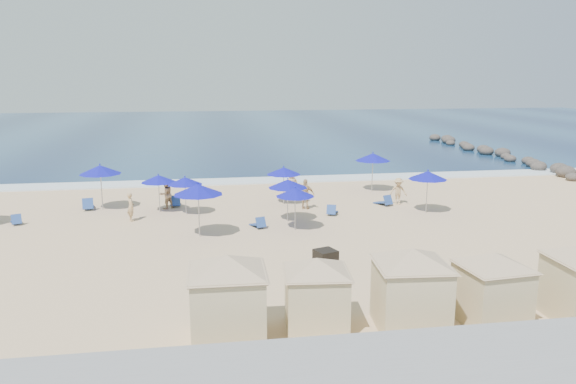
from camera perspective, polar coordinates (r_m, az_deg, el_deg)
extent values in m
plane|color=#DAB68A|center=(26.63, -0.16, -5.10)|extent=(160.00, 160.00, 0.00)
cube|color=#0E264E|center=(80.63, -6.23, 6.34)|extent=(160.00, 80.00, 0.06)
cube|color=white|center=(41.58, -3.45, 1.16)|extent=(160.00, 2.50, 0.08)
cube|color=gray|center=(14.69, 8.07, -17.79)|extent=(160.00, 2.20, 1.10)
ellipsoid|color=#322C2A|center=(46.73, 26.93, 1.37)|extent=(1.00, 1.00, 0.65)
ellipsoid|color=#322C2A|center=(48.19, 26.37, 1.86)|extent=(1.48, 1.48, 0.96)
ellipsoid|color=#322C2A|center=(49.67, 25.84, 2.15)|extent=(1.40, 1.40, 0.91)
ellipsoid|color=#322C2A|center=(50.44, 24.09, 2.41)|extent=(1.32, 1.32, 0.86)
ellipsoid|color=#322C2A|center=(51.94, 23.64, 2.68)|extent=(1.24, 1.24, 0.81)
ellipsoid|color=#322C2A|center=(53.45, 23.22, 2.92)|extent=(1.16, 1.16, 0.75)
ellipsoid|color=#322C2A|center=(54.28, 21.64, 3.15)|extent=(1.08, 1.08, 0.70)
ellipsoid|color=#322C2A|center=(55.81, 21.28, 3.37)|extent=(1.00, 1.00, 0.65)
ellipsoid|color=#322C2A|center=(57.31, 20.96, 3.74)|extent=(1.48, 1.48, 0.96)
ellipsoid|color=#322C2A|center=(58.20, 19.51, 3.94)|extent=(1.40, 1.40, 0.91)
ellipsoid|color=#322C2A|center=(59.74, 19.24, 4.12)|extent=(1.32, 1.32, 0.86)
ellipsoid|color=#322C2A|center=(60.67, 17.88, 4.30)|extent=(1.24, 1.24, 0.81)
ellipsoid|color=#322C2A|center=(62.22, 17.65, 4.47)|extent=(1.16, 1.16, 0.75)
ellipsoid|color=#322C2A|center=(63.77, 17.44, 4.64)|extent=(1.08, 1.08, 0.70)
ellipsoid|color=#322C2A|center=(64.75, 16.19, 4.80)|extent=(1.00, 1.00, 0.65)
ellipsoid|color=#322C2A|center=(66.28, 16.02, 5.08)|extent=(1.48, 1.48, 0.96)
ellipsoid|color=#322C2A|center=(67.84, 15.86, 5.21)|extent=(1.40, 1.40, 0.91)
ellipsoid|color=#322C2A|center=(68.86, 14.70, 5.35)|extent=(1.32, 1.32, 0.86)
cube|color=black|center=(23.05, 3.83, -6.84)|extent=(1.02, 1.02, 0.79)
cube|color=beige|center=(17.04, -6.12, -11.45)|extent=(2.18, 2.18, 2.12)
cube|color=tan|center=(16.65, -6.20, -8.10)|extent=(2.29, 2.29, 0.08)
pyramid|color=tan|center=(16.48, -6.24, -6.36)|extent=(4.65, 4.65, 0.53)
cube|color=beige|center=(17.70, 2.89, -10.96)|extent=(2.02, 2.02, 1.85)
cube|color=tan|center=(17.36, 2.92, -8.15)|extent=(2.12, 2.12, 0.07)
pyramid|color=tan|center=(17.20, 2.94, -6.70)|extent=(4.04, 4.04, 0.46)
cube|color=beige|center=(18.12, 12.34, -10.30)|extent=(2.24, 2.24, 2.07)
cube|color=tan|center=(17.75, 12.49, -7.20)|extent=(2.35, 2.35, 0.08)
pyramid|color=tan|center=(17.59, 12.57, -5.60)|extent=(4.53, 4.53, 0.52)
cube|color=beige|center=(19.19, 19.96, -9.79)|extent=(2.05, 2.05, 1.87)
cube|color=tan|center=(18.88, 20.17, -7.14)|extent=(2.16, 2.16, 0.07)
pyramid|color=tan|center=(18.74, 20.27, -5.79)|extent=(4.08, 4.08, 0.47)
cylinder|color=#A5A8AD|center=(34.46, -18.40, 0.07)|extent=(0.06, 0.06, 2.16)
cone|color=#0F10A6|center=(34.24, -18.54, 2.17)|extent=(2.39, 2.39, 0.51)
sphere|color=#0F10A6|center=(34.19, -18.58, 2.69)|extent=(0.09, 0.09, 0.09)
cylinder|color=#A5A8AD|center=(27.56, -9.03, -2.34)|extent=(0.06, 0.06, 2.16)
cone|color=#0F10A6|center=(27.27, -9.12, 0.27)|extent=(2.39, 2.39, 0.51)
sphere|color=#0F10A6|center=(27.21, -9.14, 0.91)|extent=(0.09, 0.09, 0.09)
cylinder|color=#A5A8AD|center=(32.93, -12.95, -0.48)|extent=(0.05, 0.05, 1.79)
cone|color=#0F10A6|center=(32.72, -13.03, 1.33)|extent=(1.97, 1.97, 0.42)
sphere|color=#0F10A6|center=(32.68, -13.05, 1.77)|extent=(0.08, 0.08, 0.08)
cylinder|color=#A5A8AD|center=(32.06, -10.35, -0.72)|extent=(0.05, 0.05, 1.77)
cone|color=#0F10A6|center=(31.85, -10.42, 1.12)|extent=(1.96, 1.96, 0.42)
sphere|color=#0F10A6|center=(31.81, -10.44, 1.57)|extent=(0.07, 0.07, 0.07)
cylinder|color=#A5A8AD|center=(28.45, 0.72, -2.12)|extent=(0.05, 0.05, 1.79)
cone|color=#0F10A6|center=(28.21, 0.73, -0.03)|extent=(1.98, 1.98, 0.42)
sphere|color=#0F10A6|center=(28.16, 0.73, 0.49)|extent=(0.08, 0.08, 0.08)
cylinder|color=#A5A8AD|center=(34.07, -0.44, 0.32)|extent=(0.05, 0.05, 1.88)
cone|color=#0F10A6|center=(33.87, -0.44, 2.16)|extent=(2.07, 2.07, 0.44)
sphere|color=#0F10A6|center=(33.82, -0.44, 2.61)|extent=(0.08, 0.08, 0.08)
cylinder|color=#A5A8AD|center=(30.08, -0.03, -1.24)|extent=(0.05, 0.05, 1.89)
cone|color=#0F10A6|center=(29.84, -0.03, 0.86)|extent=(2.09, 2.09, 0.45)
sphere|color=#0F10A6|center=(29.79, -0.03, 1.38)|extent=(0.08, 0.08, 0.08)
cylinder|color=#A5A8AD|center=(38.26, 8.56, 1.67)|extent=(0.06, 0.06, 2.14)
cone|color=#0F10A6|center=(38.06, 8.62, 3.54)|extent=(2.36, 2.36, 0.51)
sphere|color=#0F10A6|center=(38.02, 8.63, 4.00)|extent=(0.09, 0.09, 0.09)
cylinder|color=#A5A8AD|center=(32.93, 13.91, -0.35)|extent=(0.05, 0.05, 1.99)
cone|color=#0F10A6|center=(32.70, 14.02, 1.67)|extent=(2.20, 2.20, 0.47)
sphere|color=#0F10A6|center=(32.66, 14.04, 2.17)|extent=(0.08, 0.08, 0.08)
cube|color=#274891|center=(33.09, -25.91, -2.68)|extent=(0.84, 1.16, 0.29)
cube|color=#274891|center=(32.61, -25.88, -2.49)|extent=(0.57, 0.45, 0.51)
cube|color=#274891|center=(35.06, -19.62, -1.34)|extent=(0.79, 1.36, 0.35)
cube|color=#274891|center=(34.48, -19.68, -1.12)|extent=(0.65, 0.44, 0.62)
cube|color=#274891|center=(34.47, -11.36, -1.09)|extent=(0.64, 1.28, 0.35)
cube|color=#274891|center=(33.90, -11.38, -0.87)|extent=(0.60, 0.37, 0.61)
cube|color=#274891|center=(29.20, -3.14, -3.29)|extent=(0.81, 1.18, 0.30)
cube|color=#274891|center=(28.75, -2.78, -3.08)|extent=(0.57, 0.44, 0.52)
cube|color=#274891|center=(31.92, 4.53, -1.98)|extent=(0.89, 1.21, 0.30)
cube|color=#274891|center=(31.43, 4.42, -1.79)|extent=(0.59, 0.47, 0.53)
cube|color=#274891|center=(34.53, 9.58, -1.02)|extent=(0.96, 1.29, 0.32)
cube|color=#274891|center=(34.12, 10.13, -0.79)|extent=(0.63, 0.51, 0.57)
imported|color=tan|center=(31.38, -15.68, -1.45)|extent=(0.55, 0.67, 1.56)
imported|color=tan|center=(33.69, -12.29, -0.22)|extent=(1.07, 1.03, 1.73)
imported|color=tan|center=(32.81, 1.80, -0.23)|extent=(1.13, 0.82, 1.78)
imported|color=tan|center=(34.67, 11.13, 0.09)|extent=(1.14, 0.78, 1.64)
imported|color=tan|center=(36.13, 0.40, 0.81)|extent=(0.89, 0.67, 1.65)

